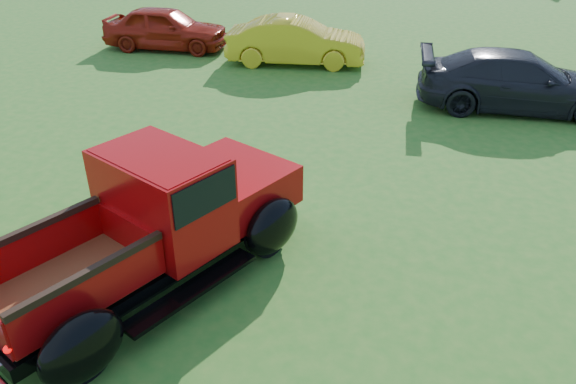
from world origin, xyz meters
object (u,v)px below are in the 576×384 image
object	(u,v)px
show_car_red	(166,28)
show_car_yellow	(296,41)
pickup_truck	(166,217)
show_car_grey	(518,81)

from	to	relation	value
show_car_red	show_car_yellow	world-z (taller)	show_car_red
pickup_truck	show_car_yellow	bearing A→B (deg)	119.08
pickup_truck	show_car_red	bearing A→B (deg)	140.75
pickup_truck	show_car_red	size ratio (longest dim) A/B	1.32
show_car_grey	show_car_yellow	bearing A→B (deg)	65.28
pickup_truck	show_car_yellow	xyz separation A→B (m)	(-1.01, 10.34, -0.20)
show_car_red	show_car_grey	xyz separation A→B (m)	(10.69, -2.49, 0.01)
show_car_red	show_car_grey	size ratio (longest dim) A/B	0.84
pickup_truck	show_car_red	distance (m)	12.09
pickup_truck	show_car_red	xyz separation A→B (m)	(-5.53, 10.74, -0.19)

